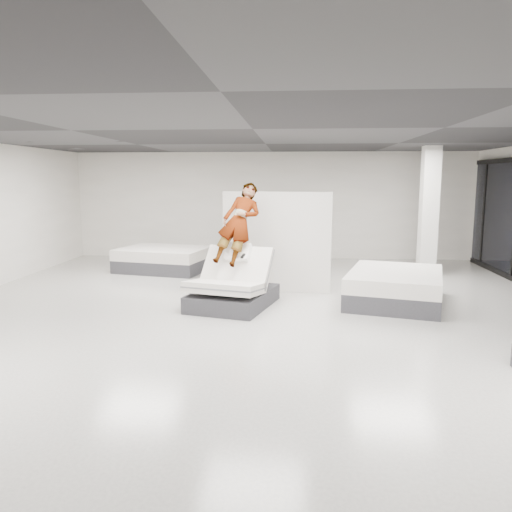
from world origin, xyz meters
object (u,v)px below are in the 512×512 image
object	(u,v)px
person	(239,241)
flat_bed_left_far	(164,259)
flat_bed_right_far	(395,287)
column	(429,212)
remote	(243,256)
divider_panel	(276,242)
hero_bed	(232,289)

from	to	relation	value
person	flat_bed_left_far	size ratio (longest dim) A/B	0.70
flat_bed_right_far	column	world-z (taller)	column
flat_bed_right_far	column	size ratio (longest dim) A/B	0.83
remote	flat_bed_right_far	bearing A→B (deg)	26.97
person	flat_bed_right_far	bearing A→B (deg)	19.24
flat_bed_left_far	remote	bearing A→B (deg)	-55.80
divider_panel	flat_bed_right_far	bearing A→B (deg)	-11.15
hero_bed	divider_panel	size ratio (longest dim) A/B	0.87
hero_bed	column	xyz separation A→B (m)	(4.48, 3.47, 1.26)
remote	column	size ratio (longest dim) A/B	0.04
remote	divider_panel	distance (m)	1.60
remote	column	bearing A→B (deg)	54.71
hero_bed	remote	bearing A→B (deg)	-17.43
divider_panel	flat_bed_right_far	size ratio (longest dim) A/B	0.89
person	flat_bed_right_far	world-z (taller)	person
flat_bed_right_far	column	xyz separation A→B (m)	(1.33, 2.92, 1.29)
remote	column	distance (m)	5.57
flat_bed_left_far	person	bearing A→B (deg)	-54.06
person	flat_bed_right_far	xyz separation A→B (m)	(3.05, 0.22, -0.90)
remote	flat_bed_left_far	world-z (taller)	remote
hero_bed	flat_bed_left_far	distance (m)	4.24
person	flat_bed_left_far	world-z (taller)	person
hero_bed	divider_panel	world-z (taller)	divider_panel
person	flat_bed_left_far	xyz separation A→B (m)	(-2.36, 3.25, -0.91)
remote	divider_panel	size ratio (longest dim) A/B	0.06
person	divider_panel	world-z (taller)	divider_panel
hero_bed	flat_bed_right_far	world-z (taller)	hero_bed
person	remote	distance (m)	0.47
divider_panel	flat_bed_left_far	distance (m)	3.80
flat_bed_left_far	column	world-z (taller)	column
person	column	bearing A→B (deg)	50.65
hero_bed	remote	xyz separation A→B (m)	(0.21, -0.07, 0.65)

